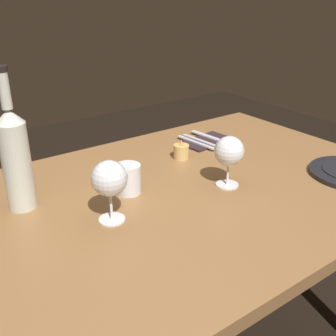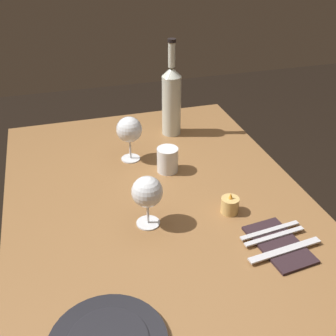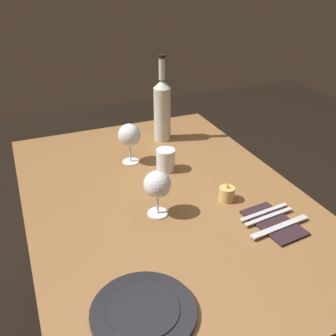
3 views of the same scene
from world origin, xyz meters
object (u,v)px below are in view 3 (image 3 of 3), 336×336
wine_glass_right (157,185)px  water_tumbler (166,161)px  wine_glass_left (129,136)px  table_knife (280,227)px  wine_bottle (162,108)px  fork_outer (264,212)px  votive_candle (227,194)px  dinner_plate (143,312)px  folded_napkin (274,223)px  fork_inner (269,216)px

wine_glass_right → water_tumbler: 0.29m
wine_glass_left → table_knife: wine_glass_left is taller
wine_bottle → fork_outer: 0.67m
wine_glass_right → votive_candle: bearing=86.3°
wine_glass_right → wine_glass_left: bearing=175.6°
fork_outer → table_knife: size_ratio=0.86×
wine_bottle → water_tumbler: (0.27, -0.09, -0.10)m
dinner_plate → table_knife: (-0.14, 0.48, 0.00)m
water_tumbler → fork_outer: 0.43m
wine_glass_left → wine_bottle: 0.25m
water_tumbler → table_knife: bearing=20.4°
water_tumbler → table_knife: water_tumbler is taller
water_tumbler → dinner_plate: 0.68m
wine_glass_right → water_tumbler: (-0.25, 0.13, -0.07)m
folded_napkin → fork_inner: bearing=180.0°
folded_napkin → fork_outer: fork_outer is taller
votive_candle → folded_napkin: votive_candle is taller
wine_glass_left → wine_glass_right: bearing=-4.4°
wine_glass_right → fork_outer: bearing=66.3°
fork_inner → water_tumbler: bearing=-157.2°
wine_bottle → dinner_plate: wine_bottle is taller
votive_candle → fork_inner: bearing=24.8°
wine_glass_left → fork_inner: wine_glass_left is taller
folded_napkin → table_knife: 0.03m
wine_bottle → dinner_plate: bearing=-24.4°
wine_bottle → table_knife: size_ratio=1.74×
fork_inner → fork_outer: bearing=180.0°
wine_glass_left → wine_glass_right: size_ratio=1.06×
wine_glass_right → wine_bottle: size_ratio=0.41×
wine_glass_left → water_tumbler: bearing=42.9°
water_tumbler → fork_inner: size_ratio=0.46×
water_tumbler → fork_inner: bearing=22.8°
folded_napkin → table_knife: bearing=0.0°
wine_glass_left → fork_outer: bearing=29.0°
votive_candle → fork_inner: 0.16m
wine_glass_right → wine_bottle: bearing=156.7°
wine_bottle → table_knife: (0.73, 0.08, -0.13)m
wine_glass_left → fork_outer: 0.58m
water_tumbler → folded_napkin: size_ratio=0.42×
wine_glass_left → wine_bottle: bearing=128.3°
folded_napkin → fork_inner: size_ratio=1.11×
folded_napkin → fork_inner: fork_inner is taller
wine_glass_left → water_tumbler: 0.17m
water_tumbler → folded_napkin: (0.44, 0.17, -0.03)m
dinner_plate → folded_napkin: bearing=109.5°
votive_candle → fork_outer: votive_candle is taller
wine_bottle → water_tumbler: wine_bottle is taller
water_tumbler → table_knife: (0.47, 0.17, -0.03)m
votive_candle → fork_outer: bearing=29.2°
wine_bottle → votive_candle: 0.55m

